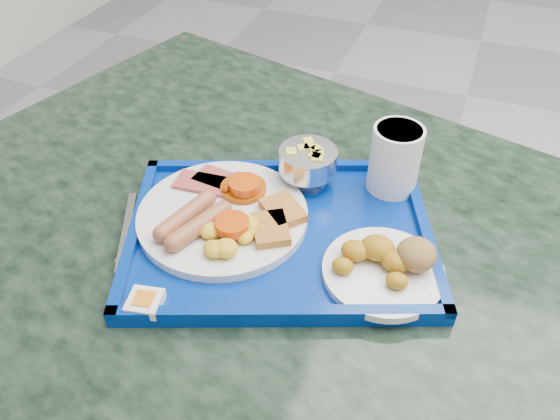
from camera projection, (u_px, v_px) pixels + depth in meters
name	position (u px, v px, depth m)	size (l,w,h in m)	color
table	(300.00, 330.00, 0.91)	(1.45, 1.15, 0.79)	slate
tray	(280.00, 234.00, 0.77)	(0.50, 0.44, 0.03)	navy
main_plate	(225.00, 215.00, 0.77)	(0.24, 0.24, 0.04)	white
bread_plate	(388.00, 264.00, 0.70)	(0.16, 0.16, 0.05)	white
fruit_bowl	(308.00, 161.00, 0.82)	(0.09, 0.09, 0.06)	silver
juice_cup	(395.00, 157.00, 0.81)	(0.07, 0.07, 0.10)	white
spoon	(165.00, 204.00, 0.80)	(0.05, 0.17, 0.01)	silver
knife	(126.00, 230.00, 0.77)	(0.01, 0.16, 0.00)	silver
jam_packet	(145.00, 302.00, 0.66)	(0.05, 0.05, 0.02)	white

